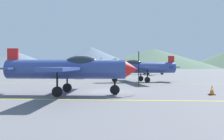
% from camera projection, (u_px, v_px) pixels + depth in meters
% --- Properties ---
extents(ground_plane, '(400.00, 400.00, 0.00)m').
position_uv_depth(ground_plane, '(100.00, 92.00, 15.57)').
color(ground_plane, slate).
extents(apron_line_near, '(80.00, 0.16, 0.01)m').
position_uv_depth(apron_line_near, '(92.00, 100.00, 11.97)').
color(apron_line_near, yellow).
rests_on(apron_line_near, ground_plane).
extents(apron_line_far, '(80.00, 0.16, 0.01)m').
position_uv_depth(apron_line_far, '(109.00, 84.00, 22.77)').
color(apron_line_far, yellow).
rests_on(apron_line_far, ground_plane).
extents(airplane_near, '(8.14, 9.39, 2.82)m').
position_uv_depth(airplane_near, '(71.00, 68.00, 14.26)').
color(airplane_near, '#33478C').
rests_on(airplane_near, ground_plane).
extents(airplane_mid, '(8.25, 9.38, 2.82)m').
position_uv_depth(airplane_mid, '(139.00, 67.00, 25.05)').
color(airplane_mid, '#33478C').
rests_on(airplane_mid, ground_plane).
extents(airplane_far, '(8.19, 9.42, 2.82)m').
position_uv_depth(airplane_far, '(91.00, 67.00, 35.78)').
color(airplane_far, silver).
rests_on(airplane_far, ground_plane).
extents(airplane_back, '(8.25, 9.42, 2.82)m').
position_uv_depth(airplane_back, '(149.00, 66.00, 45.63)').
color(airplane_back, silver).
rests_on(airplane_back, ground_plane).
extents(traffic_cone_front, '(0.36, 0.36, 0.59)m').
position_uv_depth(traffic_cone_front, '(212.00, 90.00, 14.10)').
color(traffic_cone_front, black).
rests_on(traffic_cone_front, ground_plane).
extents(hill_left, '(53.90, 53.90, 10.13)m').
position_uv_depth(hill_left, '(14.00, 60.00, 135.61)').
color(hill_left, slate).
rests_on(hill_left, ground_plane).
extents(hill_centerleft, '(66.02, 66.02, 13.91)m').
position_uv_depth(hill_centerleft, '(91.00, 58.00, 153.12)').
color(hill_centerleft, slate).
rests_on(hill_centerleft, ground_plane).
extents(hill_centerright, '(85.24, 85.24, 13.07)m').
position_uv_depth(hill_centerright, '(153.00, 58.00, 156.54)').
color(hill_centerright, '#4C6651').
rests_on(hill_centerright, ground_plane).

